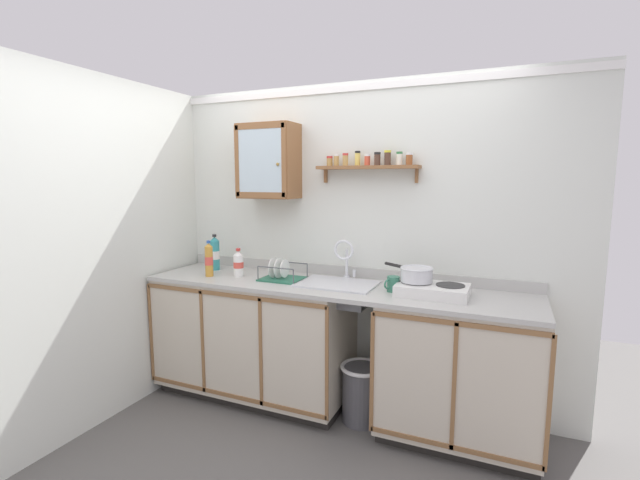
% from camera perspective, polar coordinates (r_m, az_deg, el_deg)
% --- Properties ---
extents(floor, '(5.86, 5.86, 0.00)m').
position_cam_1_polar(floor, '(3.18, -1.88, -24.72)').
color(floor, '#565451').
rests_on(floor, ground).
extents(back_wall, '(3.46, 0.07, 2.43)m').
position_cam_1_polar(back_wall, '(3.42, 3.49, -0.36)').
color(back_wall, silver).
rests_on(back_wall, ground).
extents(side_wall_left, '(0.05, 3.54, 2.43)m').
position_cam_1_polar(side_wall_left, '(3.44, -26.26, -1.28)').
color(side_wall_left, silver).
rests_on(side_wall_left, ground).
extents(lower_cabinet_run, '(1.54, 0.63, 0.93)m').
position_cam_1_polar(lower_cabinet_run, '(3.59, -8.58, -12.44)').
color(lower_cabinet_run, black).
rests_on(lower_cabinet_run, ground).
extents(lower_cabinet_run_right, '(1.02, 0.63, 0.93)m').
position_cam_1_polar(lower_cabinet_run_right, '(3.11, 17.70, -16.00)').
color(lower_cabinet_run_right, black).
rests_on(lower_cabinet_run_right, ground).
extents(countertop, '(2.82, 0.65, 0.03)m').
position_cam_1_polar(countertop, '(3.16, 1.35, -6.09)').
color(countertop, '#B2B2AD').
rests_on(countertop, lower_cabinet_run).
extents(backsplash, '(2.82, 0.02, 0.08)m').
position_cam_1_polar(backsplash, '(3.42, 3.26, -4.07)').
color(backsplash, '#B2B2AD').
rests_on(backsplash, countertop).
extents(sink, '(0.55, 0.43, 0.44)m').
position_cam_1_polar(sink, '(3.18, 2.34, -6.25)').
color(sink, silver).
rests_on(sink, countertop).
extents(hot_plate_stove, '(0.45, 0.29, 0.08)m').
position_cam_1_polar(hot_plate_stove, '(2.94, 14.42, -6.32)').
color(hot_plate_stove, silver).
rests_on(hot_plate_stove, countertop).
extents(saucepan, '(0.37, 0.28, 0.10)m').
position_cam_1_polar(saucepan, '(2.96, 12.40, -4.32)').
color(saucepan, silver).
rests_on(saucepan, hot_plate_stove).
extents(bottle_detergent_teal_0, '(0.08, 0.08, 0.30)m').
position_cam_1_polar(bottle_detergent_teal_0, '(3.74, -13.52, -1.73)').
color(bottle_detergent_teal_0, teal).
rests_on(bottle_detergent_teal_0, countertop).
extents(bottle_juice_amber_1, '(0.06, 0.06, 0.28)m').
position_cam_1_polar(bottle_juice_amber_1, '(3.51, -14.25, -2.51)').
color(bottle_juice_amber_1, gold).
rests_on(bottle_juice_amber_1, countertop).
extents(bottle_opaque_white_2, '(0.08, 0.08, 0.22)m').
position_cam_1_polar(bottle_opaque_white_2, '(3.46, -10.56, -3.05)').
color(bottle_opaque_white_2, white).
rests_on(bottle_opaque_white_2, countertop).
extents(dish_rack, '(0.32, 0.25, 0.16)m').
position_cam_1_polar(dish_rack, '(3.32, -5.03, -4.52)').
color(dish_rack, '#26664C').
rests_on(dish_rack, countertop).
extents(mug, '(0.09, 0.12, 0.10)m').
position_cam_1_polar(mug, '(2.99, 9.47, -5.67)').
color(mug, '#337259').
rests_on(mug, countertop).
extents(wall_cabinet, '(0.46, 0.29, 0.57)m').
position_cam_1_polar(wall_cabinet, '(3.50, -6.72, 10.12)').
color(wall_cabinet, brown).
extents(spice_shelf, '(0.76, 0.14, 0.23)m').
position_cam_1_polar(spice_shelf, '(3.23, 6.31, 9.73)').
color(spice_shelf, brown).
extents(trash_bin, '(0.31, 0.31, 0.42)m').
position_cam_1_polar(trash_bin, '(3.30, 5.44, -19.10)').
color(trash_bin, '#4C4C51').
rests_on(trash_bin, ground).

